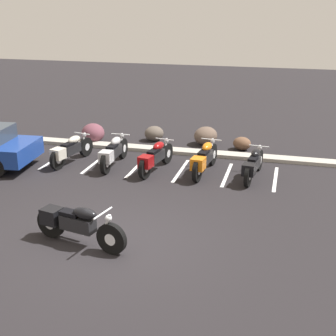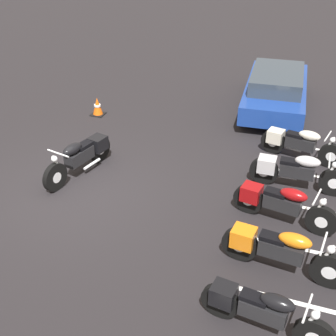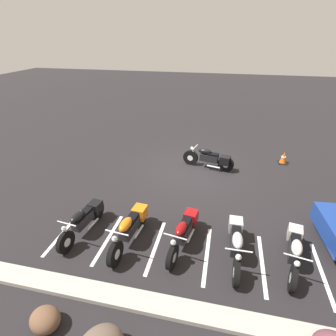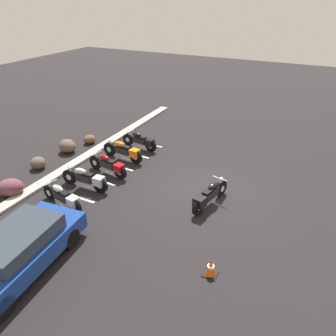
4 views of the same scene
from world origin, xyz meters
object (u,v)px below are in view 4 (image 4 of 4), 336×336
(landscape_rock_2, at_px, (10,187))
(parked_bike_0, at_px, (63,197))
(parked_bike_2, at_px, (109,165))
(motorcycle_black_featured, at_px, (209,195))
(parked_bike_1, at_px, (86,179))
(parked_bike_3, at_px, (124,151))
(landscape_rock_1, at_px, (90,139))
(landscape_rock_3, at_px, (38,163))
(landscape_rock_0, at_px, (67,146))
(parked_bike_4, at_px, (141,141))
(traffic_cone, at_px, (211,268))
(car_blue, at_px, (17,251))

(landscape_rock_2, bearing_deg, parked_bike_0, -83.51)
(parked_bike_2, relative_size, landscape_rock_2, 2.17)
(motorcycle_black_featured, relative_size, parked_bike_0, 1.05)
(parked_bike_1, bearing_deg, landscape_rock_2, 34.78)
(motorcycle_black_featured, relative_size, parked_bike_3, 0.98)
(landscape_rock_1, relative_size, landscape_rock_3, 0.88)
(landscape_rock_0, distance_m, landscape_rock_3, 1.96)
(parked_bike_2, xyz_separation_m, parked_bike_4, (2.96, 0.13, -0.02))
(motorcycle_black_featured, distance_m, parked_bike_3, 5.31)
(landscape_rock_0, height_order, landscape_rock_2, landscape_rock_2)
(landscape_rock_1, distance_m, landscape_rock_3, 3.34)
(parked_bike_3, relative_size, parked_bike_4, 1.08)
(parked_bike_2, relative_size, landscape_rock_1, 3.43)
(landscape_rock_0, bearing_deg, landscape_rock_3, 179.66)
(parked_bike_4, xyz_separation_m, traffic_cone, (-6.53, -6.17, -0.19))
(parked_bike_2, xyz_separation_m, landscape_rock_2, (-3.13, 2.54, -0.12))
(parked_bike_2, relative_size, landscape_rock_0, 2.37)
(car_blue, bearing_deg, parked_bike_3, -175.83)
(parked_bike_3, height_order, parked_bike_4, parked_bike_3)
(parked_bike_1, height_order, landscape_rock_0, parked_bike_1)
(parked_bike_0, xyz_separation_m, parked_bike_3, (4.34, 0.13, 0.03))
(parked_bike_4, xyz_separation_m, car_blue, (-8.78, -1.11, 0.24))
(parked_bike_4, bearing_deg, motorcycle_black_featured, 153.40)
(parked_bike_2, distance_m, parked_bike_4, 2.96)
(parked_bike_0, distance_m, car_blue, 3.16)
(traffic_cone, bearing_deg, landscape_rock_1, 56.70)
(parked_bike_1, distance_m, parked_bike_3, 2.89)
(landscape_rock_1, bearing_deg, motorcycle_black_featured, -109.14)
(car_blue, height_order, landscape_rock_1, car_blue)
(motorcycle_black_featured, xyz_separation_m, landscape_rock_0, (1.33, 8.06, -0.15))
(motorcycle_black_featured, xyz_separation_m, landscape_rock_2, (-2.77, 7.33, -0.13))
(parked_bike_3, height_order, landscape_rock_0, parked_bike_3)
(motorcycle_black_featured, distance_m, parked_bike_4, 5.94)
(parked_bike_3, bearing_deg, landscape_rock_0, 15.52)
(parked_bike_1, relative_size, landscape_rock_3, 3.09)
(parked_bike_4, bearing_deg, landscape_rock_0, 39.75)
(car_blue, bearing_deg, parked_bike_0, -165.67)
(parked_bike_2, xyz_separation_m, car_blue, (-5.82, -0.98, 0.22))
(car_blue, distance_m, landscape_rock_0, 8.02)
(car_blue, bearing_deg, parked_bike_1, -170.85)
(parked_bike_1, bearing_deg, landscape_rock_1, -53.76)
(landscape_rock_2, height_order, traffic_cone, landscape_rock_2)
(traffic_cone, bearing_deg, parked_bike_3, 50.84)
(motorcycle_black_featured, height_order, parked_bike_2, motorcycle_black_featured)
(parked_bike_0, bearing_deg, parked_bike_2, -80.18)
(motorcycle_black_featured, xyz_separation_m, car_blue, (-5.46, 3.81, 0.20))
(parked_bike_1, height_order, parked_bike_2, parked_bike_1)
(landscape_rock_2, bearing_deg, traffic_cone, -92.94)
(parked_bike_2, bearing_deg, landscape_rock_1, -28.56)
(landscape_rock_1, bearing_deg, landscape_rock_0, 166.86)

